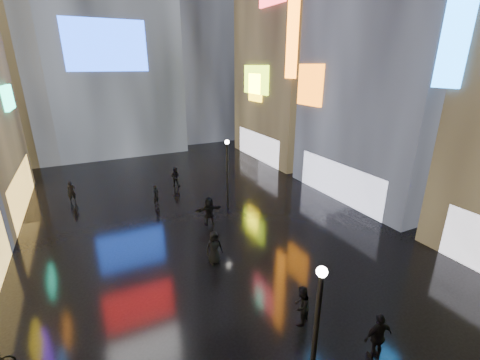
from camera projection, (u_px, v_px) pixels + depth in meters
ground at (192, 211)px, 23.59m from camera, size 140.00×140.00×0.00m
building_right_far at (301, 26)px, 33.93m from camera, size 10.28×12.00×28.00m
tower_flank_right at (189, 11)px, 43.54m from camera, size 12.00×12.00×34.00m
lamp_near at (315, 335)px, 9.05m from camera, size 0.30×0.30×5.20m
lamp_far at (227, 171)px, 23.11m from camera, size 0.30×0.30×5.20m
pedestrian_1 at (301, 306)px, 13.06m from camera, size 1.07×1.00×1.76m
pedestrian_3 at (378, 336)px, 11.47m from camera, size 1.18×0.62×1.93m
pedestrian_4 at (214, 247)px, 17.14m from camera, size 0.94×0.65×1.85m
pedestrian_5 at (209, 211)px, 21.31m from camera, size 1.84×0.76×1.93m
pedestrian_6 at (156, 196)px, 24.28m from camera, size 0.68×0.68×1.60m
pedestrian_7 at (175, 177)px, 28.20m from camera, size 1.05×1.00×1.71m
umbrella_2 at (213, 225)px, 16.68m from camera, size 1.35×1.35×0.88m
pedestrian_8 at (72, 192)px, 24.82m from camera, size 0.64×0.43×1.71m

